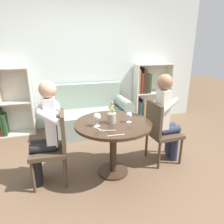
{
  "coord_description": "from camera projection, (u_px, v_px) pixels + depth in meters",
  "views": [
    {
      "loc": [
        -0.71,
        -2.22,
        1.62
      ],
      "look_at": [
        0.0,
        0.05,
        0.84
      ],
      "focal_mm": 32.0,
      "sensor_mm": 36.0,
      "label": 1
    }
  ],
  "objects": [
    {
      "name": "fork_left_setting",
      "position": [
        116.0,
        135.0,
        2.13
      ],
      "size": [
        0.19,
        0.02,
        0.0
      ],
      "color": "silver",
      "rests_on": "round_table"
    },
    {
      "name": "wine_glass_left",
      "position": [
        97.0,
        117.0,
        2.34
      ],
      "size": [
        0.09,
        0.09,
        0.16
      ],
      "color": "white",
      "rests_on": "round_table"
    },
    {
      "name": "bookshelf_right",
      "position": [
        147.0,
        93.0,
        4.52
      ],
      "size": [
        0.85,
        0.28,
        1.27
      ],
      "color": "silver",
      "rests_on": "ground_plane"
    },
    {
      "name": "person_left",
      "position": [
        45.0,
        132.0,
        2.34
      ],
      "size": [
        0.43,
        0.36,
        1.27
      ],
      "rotation": [
        0.0,
        0.0,
        -1.64
      ],
      "color": "black",
      "rests_on": "ground_plane"
    },
    {
      "name": "couch",
      "position": [
        90.0,
        116.0,
        3.99
      ],
      "size": [
        1.58,
        0.8,
        0.92
      ],
      "color": "gray",
      "rests_on": "ground_plane"
    },
    {
      "name": "person_right",
      "position": [
        166.0,
        116.0,
        2.81
      ],
      "size": [
        0.43,
        0.35,
        1.28
      ],
      "rotation": [
        0.0,
        0.0,
        1.61
      ],
      "color": "#282D47",
      "rests_on": "ground_plane"
    },
    {
      "name": "bookshelf_left",
      "position": [
        1.0,
        104.0,
        3.68
      ],
      "size": [
        0.85,
        0.28,
        1.27
      ],
      "color": "silver",
      "rests_on": "ground_plane"
    },
    {
      "name": "ground_plane",
      "position": [
        113.0,
        172.0,
        2.71
      ],
      "size": [
        16.0,
        16.0,
        0.0
      ],
      "primitive_type": "plane",
      "color": "brown"
    },
    {
      "name": "round_table",
      "position": [
        113.0,
        132.0,
        2.53
      ],
      "size": [
        0.97,
        0.97,
        0.72
      ],
      "color": "#382619",
      "rests_on": "ground_plane"
    },
    {
      "name": "chair_left",
      "position": [
        54.0,
        145.0,
        2.4
      ],
      "size": [
        0.45,
        0.45,
        0.9
      ],
      "rotation": [
        0.0,
        0.0,
        -1.64
      ],
      "color": "#473828",
      "rests_on": "ground_plane"
    },
    {
      "name": "knife_left_setting",
      "position": [
        98.0,
        129.0,
        2.29
      ],
      "size": [
        0.1,
        0.17,
        0.0
      ],
      "color": "silver",
      "rests_on": "round_table"
    },
    {
      "name": "chair_right",
      "position": [
        160.0,
        130.0,
        2.84
      ],
      "size": [
        0.44,
        0.44,
        0.9
      ],
      "rotation": [
        0.0,
        0.0,
        1.61
      ],
      "color": "#473828",
      "rests_on": "ground_plane"
    },
    {
      "name": "knife_right_setting",
      "position": [
        108.0,
        130.0,
        2.25
      ],
      "size": [
        0.19,
        0.07,
        0.0
      ],
      "color": "silver",
      "rests_on": "round_table"
    },
    {
      "name": "wine_glass_right",
      "position": [
        129.0,
        115.0,
        2.47
      ],
      "size": [
        0.07,
        0.07,
        0.13
      ],
      "color": "white",
      "rests_on": "round_table"
    },
    {
      "name": "back_wall",
      "position": [
        84.0,
        61.0,
        4.05
      ],
      "size": [
        5.2,
        0.05,
        2.7
      ],
      "color": "silver",
      "rests_on": "ground_plane"
    },
    {
      "name": "flower_vase",
      "position": [
        111.0,
        117.0,
        2.45
      ],
      "size": [
        0.12,
        0.12,
        0.27
      ],
      "color": "#9E9384",
      "rests_on": "round_table"
    }
  ]
}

